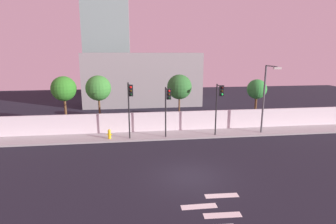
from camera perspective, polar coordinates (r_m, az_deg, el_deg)
name	(u,v)px	position (r m, az deg, el deg)	size (l,w,h in m)	color
ground_plane	(190,177)	(17.13, 4.73, -13.42)	(80.00, 80.00, 0.00)	black
sidewalk	(171,135)	(24.61, 0.73, -4.87)	(36.00, 2.40, 0.15)	#989898
perimeter_wall	(170,121)	(25.56, 0.33, -1.92)	(36.00, 0.18, 1.80)	silver
crosswalk_marking	(211,216)	(13.71, 9.07, -20.82)	(4.05, 3.89, 0.01)	silver
traffic_light_left	(167,102)	(22.61, -0.14, 2.12)	(0.39, 1.17, 4.39)	black
traffic_light_center	(130,100)	(22.06, -8.05, 2.60)	(0.45, 1.82, 4.83)	black
traffic_light_right	(219,99)	(23.52, 10.71, 2.67)	(0.36, 1.27, 4.59)	black
street_lamp_curbside	(266,93)	(25.53, 19.89, 3.78)	(0.61, 2.28, 6.17)	#4C4C51
fire_hydrant	(109,134)	(23.82, -12.25, -4.47)	(0.44, 0.26, 0.83)	gold
roadside_tree_leftmost	(64,89)	(26.62, -21.11, 4.55)	(2.27, 2.27, 5.28)	brown
roadside_tree_midleft	(98,88)	(26.07, -14.46, 4.86)	(2.35, 2.35, 5.32)	brown
roadside_tree_midright	(179,87)	(26.25, 2.42, 5.27)	(2.39, 2.39, 5.32)	brown
roadside_tree_rightmost	(257,90)	(28.72, 18.19, 4.51)	(1.97, 1.97, 4.75)	brown
low_building_distant	(143,79)	(38.72, -5.35, 6.95)	(15.98, 6.00, 7.23)	gray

